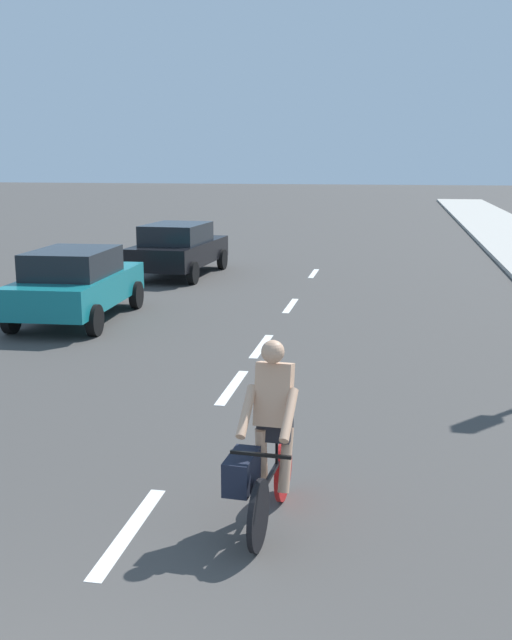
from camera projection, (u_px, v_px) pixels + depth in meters
name	position (u px, v px, depth m)	size (l,w,h in m)	color
ground_plane	(314.00, 273.00, 22.96)	(160.00, 160.00, 0.00)	#423F3D
lane_stripe_1	(129.00, 531.00, 7.09)	(0.16, 1.80, 0.01)	white
lane_stripe_2	(232.00, 387.00, 11.54)	(0.16, 1.80, 0.01)	white
lane_stripe_3	(262.00, 346.00, 14.06)	(0.16, 1.80, 0.01)	white
lane_stripe_4	(291.00, 306.00, 17.91)	(0.16, 1.80, 0.01)	white
lane_stripe_5	(314.00, 273.00, 22.91)	(0.16, 1.80, 0.01)	white
cyclist	(266.00, 443.00, 7.06)	(0.63, 1.71, 1.82)	black
parked_car_teal	(76.00, 282.00, 16.12)	(2.09, 4.25, 1.57)	#14727A
parked_car_black	(179.00, 248.00, 22.35)	(2.20, 4.45, 1.57)	black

